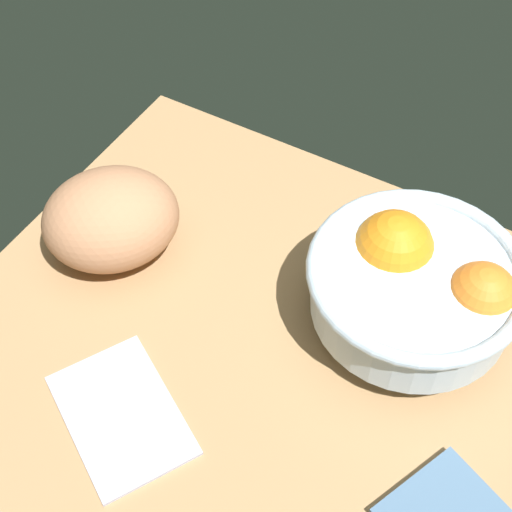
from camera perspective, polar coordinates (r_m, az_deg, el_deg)
ground_plane at (r=83.05cm, az=2.00°, el=-7.60°), size 70.38×56.94×3.00cm
fruit_bowl at (r=80.54cm, az=11.85°, el=-1.99°), size 22.62×22.62×11.75cm
bread_loaf at (r=87.46cm, az=-10.73°, el=2.73°), size 20.18×20.30×10.64cm
napkin_folded at (r=78.68cm, az=-10.01°, el=-11.48°), size 18.53×16.68×0.90cm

